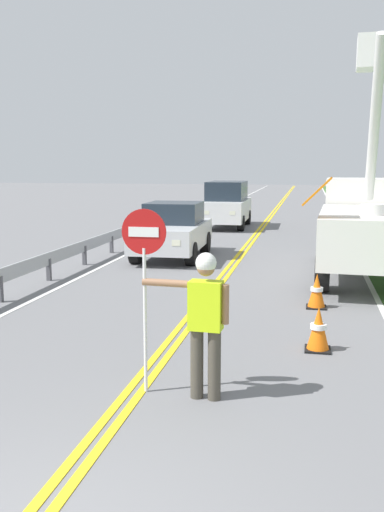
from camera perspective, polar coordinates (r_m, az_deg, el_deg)
The scene contains 12 objects.
centerline_yellow_left at distance 23.42m, azimuth 6.28°, elevation 2.15°, with size 0.11×110.00×0.01m, color yellow.
centerline_yellow_right at distance 23.41m, azimuth 6.72°, elevation 2.14°, with size 0.11×110.00×0.01m, color yellow.
edge_line_right at distance 23.37m, azimuth 15.33°, elevation 1.86°, with size 0.12×110.00×0.01m, color silver.
edge_line_left at distance 24.01m, azimuth -2.09°, elevation 2.38°, with size 0.12×110.00×0.01m, color silver.
flagger_worker at distance 6.87m, azimuth 1.31°, elevation -6.10°, with size 1.09×0.26×1.83m.
stop_sign_paddle at distance 6.94m, azimuth -4.84°, elevation -0.35°, with size 0.56×0.04×2.33m.
utility_bucket_truck at distance 15.52m, azimuth 17.25°, elevation 3.52°, with size 2.95×6.91×5.99m.
oncoming_sedan_nearest at distance 17.50m, azimuth -1.94°, elevation 2.56°, with size 1.99×4.14×1.70m.
oncoming_suv_second at distance 26.15m, azimuth 3.54°, elevation 5.25°, with size 1.95×4.62×2.10m.
traffic_cone_lead at distance 9.03m, azimuth 12.64°, elevation -7.25°, with size 0.40×0.40×0.70m.
traffic_cone_mid at distance 11.65m, azimuth 12.47°, elevation -3.52°, with size 0.40×0.40×0.70m.
guardrail_left_shoulder at distance 19.70m, azimuth -7.02°, elevation 2.32°, with size 0.10×32.00×0.71m.
Camera 1 is at (2.11, -3.15, 2.86)m, focal length 39.63 mm.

